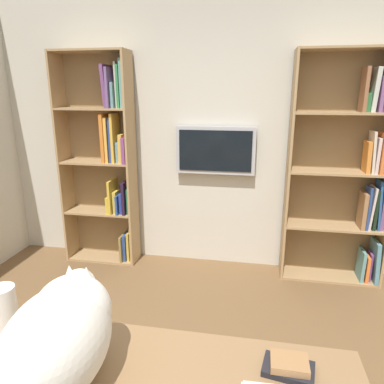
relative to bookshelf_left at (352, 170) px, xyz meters
The scene contains 7 objects.
wall_back 1.33m from the bookshelf_left, ahead, with size 4.52×0.06×2.70m, color beige.
bookshelf_left is the anchor object (origin of this frame).
bookshelf_right 2.38m from the bookshelf_left, ahead, with size 0.75×0.28×2.16m.
wall_mounted_tv 1.28m from the bookshelf_left, ahead, with size 0.78×0.07×0.47m.
cat 2.84m from the bookshelf_left, 57.58° to the left, with size 0.34×0.66×0.39m.
paper_towel_roll 2.93m from the bookshelf_left, 49.05° to the left, with size 0.11×0.11×0.23m, color white.
desk_book_stack 2.35m from the bookshelf_left, 72.16° to the left, with size 0.21×0.16×0.05m.
Camera 1 is at (-0.42, 1.31, 1.77)m, focal length 33.15 mm.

